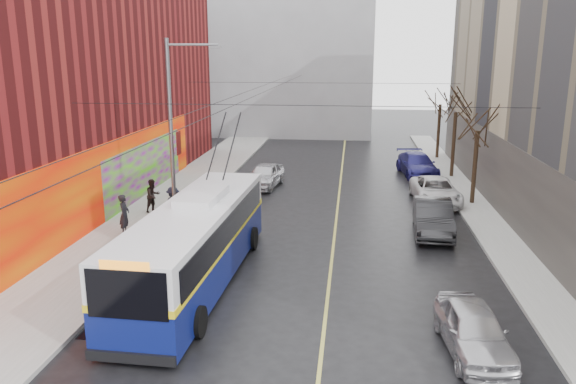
% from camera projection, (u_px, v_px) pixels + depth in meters
% --- Properties ---
extents(ground, '(140.00, 140.00, 0.00)m').
position_uv_depth(ground, '(275.00, 333.00, 17.22)').
color(ground, black).
rests_on(ground, ground).
extents(sidewalk_left, '(4.00, 60.00, 0.15)m').
position_uv_depth(sidewalk_left, '(156.00, 214.00, 29.66)').
color(sidewalk_left, gray).
rests_on(sidewalk_left, ground).
extents(sidewalk_right, '(2.00, 60.00, 0.15)m').
position_uv_depth(sidewalk_right, '(488.00, 225.00, 27.76)').
color(sidewalk_right, gray).
rests_on(sidewalk_right, ground).
extents(lane_line, '(0.12, 50.00, 0.01)m').
position_uv_depth(lane_line, '(337.00, 210.00, 30.54)').
color(lane_line, '#BFB74C').
rests_on(lane_line, ground).
extents(building_left, '(12.11, 36.00, 14.00)m').
position_uv_depth(building_left, '(21.00, 78.00, 30.79)').
color(building_left, '#5F1314').
rests_on(building_left, ground).
extents(building_far, '(20.50, 12.10, 18.00)m').
position_uv_depth(building_far, '(277.00, 46.00, 59.05)').
color(building_far, gray).
rests_on(building_far, ground).
extents(streetlight_pole, '(2.65, 0.60, 9.00)m').
position_uv_depth(streetlight_pole, '(174.00, 129.00, 26.36)').
color(streetlight_pole, slate).
rests_on(streetlight_pole, ground).
extents(catenary_wires, '(18.00, 60.00, 0.22)m').
position_uv_depth(catenary_wires, '(265.00, 93.00, 30.21)').
color(catenary_wires, black).
extents(tree_near, '(3.20, 3.20, 6.40)m').
position_uv_depth(tree_near, '(479.00, 117.00, 30.42)').
color(tree_near, black).
rests_on(tree_near, ground).
extents(tree_mid, '(3.20, 3.20, 6.68)m').
position_uv_depth(tree_mid, '(457.00, 101.00, 37.10)').
color(tree_mid, black).
rests_on(tree_mid, ground).
extents(tree_far, '(3.20, 3.20, 6.57)m').
position_uv_depth(tree_far, '(441.00, 94.00, 43.87)').
color(tree_far, black).
rests_on(tree_far, ground).
extents(puddle, '(2.86, 2.62, 0.01)m').
position_uv_depth(puddle, '(137.00, 322.00, 17.95)').
color(puddle, black).
rests_on(puddle, ground).
extents(pigeons_flying, '(3.49, 1.48, 2.00)m').
position_uv_depth(pigeons_flying, '(231.00, 76.00, 26.07)').
color(pigeons_flying, slate).
extents(trolleybus, '(3.14, 12.20, 5.74)m').
position_uv_depth(trolleybus, '(196.00, 242.00, 20.59)').
color(trolleybus, '#0B1355').
rests_on(trolleybus, ground).
extents(parked_car_a, '(1.99, 4.18, 1.38)m').
position_uv_depth(parked_car_a, '(473.00, 329.00, 16.02)').
color(parked_car_a, '#BBBABF').
rests_on(parked_car_a, ground).
extents(parked_car_b, '(1.97, 4.95, 1.60)m').
position_uv_depth(parked_car_b, '(433.00, 217.00, 26.47)').
color(parked_car_b, black).
rests_on(parked_car_b, ground).
extents(parked_car_c, '(2.63, 5.24, 1.42)m').
position_uv_depth(parked_car_c, '(435.00, 191.00, 31.91)').
color(parked_car_c, silver).
rests_on(parked_car_c, ground).
extents(parked_car_d, '(2.86, 5.57, 1.54)m').
position_uv_depth(parked_car_d, '(417.00, 165.00, 38.92)').
color(parked_car_d, navy).
rests_on(parked_car_d, ground).
extents(following_car, '(2.37, 4.62, 1.50)m').
position_uv_depth(following_car, '(265.00, 175.00, 35.72)').
color(following_car, '#BABBC0').
rests_on(following_car, ground).
extents(pedestrian_a, '(0.53, 0.74, 1.90)m').
position_uv_depth(pedestrian_a, '(124.00, 215.00, 25.86)').
color(pedestrian_a, black).
rests_on(pedestrian_a, sidewalk_left).
extents(pedestrian_b, '(1.02, 1.08, 1.76)m').
position_uv_depth(pedestrian_b, '(153.00, 196.00, 29.53)').
color(pedestrian_b, black).
rests_on(pedestrian_b, sidewalk_left).
extents(pedestrian_c, '(1.32, 1.27, 1.80)m').
position_uv_depth(pedestrian_c, '(173.00, 205.00, 27.71)').
color(pedestrian_c, black).
rests_on(pedestrian_c, sidewalk_left).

